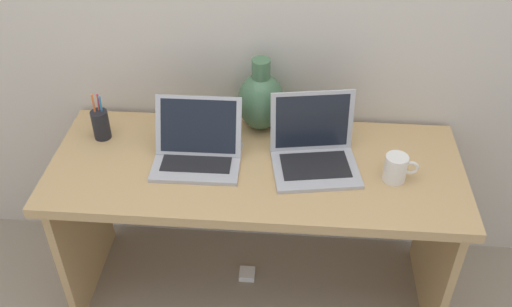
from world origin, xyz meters
TOP-DOWN VIEW (x-y plane):
  - ground_plane at (0.00, 0.00)m, footprint 6.00×6.00m
  - back_wall at (0.00, 0.35)m, footprint 4.40×0.04m
  - desk at (0.00, 0.00)m, footprint 1.54×0.62m
  - laptop_left at (-0.22, 0.02)m, footprint 0.32×0.25m
  - laptop_right at (0.21, 0.04)m, footprint 0.35×0.31m
  - green_vase at (0.00, 0.25)m, footprint 0.19×0.19m
  - coffee_mug at (0.51, -0.05)m, footprint 0.12×0.08m
  - pen_cup at (-0.62, 0.12)m, footprint 0.07×0.07m
  - power_brick at (-0.05, 0.05)m, footprint 0.07×0.07m

SIDE VIEW (x-z plane):
  - ground_plane at x=0.00m, z-range 0.00..0.00m
  - power_brick at x=-0.05m, z-range 0.00..0.03m
  - desk at x=0.00m, z-range 0.21..0.92m
  - coffee_mug at x=0.51m, z-range 0.71..0.81m
  - laptop_left at x=-0.22m, z-range 0.65..0.88m
  - pen_cup at x=-0.62m, z-range 0.67..0.87m
  - laptop_right at x=0.21m, z-range 0.65..0.90m
  - green_vase at x=0.00m, z-range 0.68..0.98m
  - back_wall at x=0.00m, z-range 0.00..2.40m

